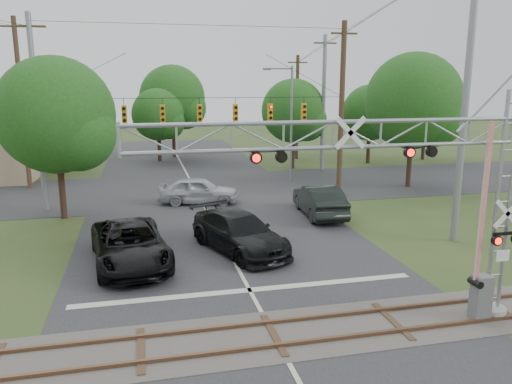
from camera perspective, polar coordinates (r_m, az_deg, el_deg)
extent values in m
plane|color=#2E431F|center=(14.34, 4.29, -19.85)|extent=(160.00, 160.00, 0.00)
cube|color=#28282A|center=(23.15, -3.15, -6.81)|extent=(14.00, 90.00, 0.02)
cube|color=#28282A|center=(36.53, -6.99, 0.35)|extent=(90.00, 12.00, 0.02)
cube|color=#48433E|center=(15.98, 2.07, -16.08)|extent=(90.00, 3.20, 0.05)
cube|color=brown|center=(15.34, 2.80, -17.10)|extent=(90.00, 0.12, 0.14)
cube|color=brown|center=(16.56, 1.39, -14.71)|extent=(90.00, 0.12, 0.14)
cylinder|color=gray|center=(18.88, 25.28, -12.20)|extent=(0.93, 0.93, 0.31)
cube|color=silver|center=(17.90, 26.37, -6.55)|extent=(0.46, 0.03, 0.36)
cube|color=slate|center=(18.13, 24.30, -11.00)|extent=(0.57, 0.46, 1.55)
cube|color=red|center=(17.02, 24.56, -1.34)|extent=(0.14, 0.09, 5.16)
cylinder|color=gray|center=(32.11, -23.72, 8.07)|extent=(0.32, 0.32, 11.50)
cylinder|color=#3E281C|center=(34.24, 9.73, 9.15)|extent=(0.36, 0.36, 11.50)
cylinder|color=black|center=(31.76, -6.51, 10.64)|extent=(19.00, 0.03, 0.03)
cube|color=orange|center=(31.74, -18.98, 8.33)|extent=(0.30, 0.30, 1.10)
cube|color=orange|center=(31.60, -14.81, 8.58)|extent=(0.30, 0.30, 1.10)
cube|color=orange|center=(31.62, -10.63, 8.78)|extent=(0.30, 0.30, 1.10)
cube|color=orange|center=(31.81, -6.46, 8.93)|extent=(0.30, 0.30, 1.10)
cube|color=orange|center=(32.15, -2.37, 9.04)|extent=(0.30, 0.30, 1.10)
cube|color=orange|center=(32.66, 1.63, 9.10)|extent=(0.30, 0.30, 1.10)
cube|color=orange|center=(33.31, 5.48, 9.12)|extent=(0.30, 0.30, 1.10)
imported|color=black|center=(21.97, -14.21, -5.84)|extent=(3.74, 6.72, 1.78)
imported|color=black|center=(22.97, -1.92, -4.66)|extent=(4.41, 6.57, 1.77)
imported|color=#AAADB2|center=(32.09, -6.58, 0.19)|extent=(5.33, 3.04, 1.71)
imported|color=black|center=(29.20, 7.26, -0.95)|extent=(2.30, 5.62, 1.81)
cylinder|color=gray|center=(38.90, 4.06, 7.69)|extent=(0.20, 0.20, 8.80)
cylinder|color=gray|center=(38.50, 2.72, 13.92)|extent=(1.96, 0.12, 0.12)
cube|color=slate|center=(38.24, 1.27, 13.86)|extent=(0.59, 0.24, 0.15)
cylinder|color=#3E281C|center=(39.58, -25.18, 9.00)|extent=(0.34, 0.34, 12.06)
cube|color=#3E281C|center=(39.72, -25.92, 16.67)|extent=(2.00, 0.12, 0.12)
cylinder|color=gray|center=(43.76, 7.71, 9.91)|extent=(0.34, 0.34, 11.49)
cube|color=#3E281C|center=(43.82, 7.91, 16.51)|extent=(2.00, 0.12, 0.12)
cylinder|color=gray|center=(25.37, 22.87, 10.12)|extent=(0.34, 0.34, 14.05)
cylinder|color=#3E281C|center=(50.39, 4.71, 9.56)|extent=(0.34, 0.34, 10.16)
cube|color=#3E281C|center=(50.35, 4.80, 14.54)|extent=(2.00, 0.12, 0.12)
cylinder|color=#342017|center=(47.10, -21.80, 4.92)|extent=(0.36, 0.36, 4.31)
sphere|color=#204B15|center=(46.80, -22.19, 9.67)|extent=(6.66, 6.66, 6.66)
cylinder|color=#342017|center=(30.22, -21.34, 1.01)|extent=(0.36, 0.36, 4.16)
sphere|color=#204B15|center=(29.75, -21.92, 8.15)|extent=(6.42, 6.42, 6.42)
cylinder|color=#342017|center=(49.58, -11.00, 5.30)|extent=(0.36, 0.36, 3.23)
sphere|color=#204B15|center=(49.30, -11.14, 8.69)|extent=(5.00, 5.00, 5.00)
cylinder|color=#342017|center=(52.20, -9.38, 6.29)|extent=(0.36, 0.36, 4.28)
sphere|color=#204B15|center=(51.93, -9.53, 10.56)|extent=(6.61, 6.61, 6.61)
cylinder|color=#342017|center=(44.95, 4.22, 5.03)|extent=(0.36, 0.36, 3.63)
sphere|color=#204B15|center=(44.64, 4.29, 9.24)|extent=(5.62, 5.62, 5.62)
cylinder|color=#342017|center=(38.39, 17.15, 3.84)|extent=(0.36, 0.36, 4.46)
sphere|color=#204B15|center=(38.02, 17.55, 9.89)|extent=(6.90, 6.90, 6.90)
cylinder|color=#342017|center=(48.90, 12.73, 5.22)|extent=(0.36, 0.36, 3.39)
sphere|color=#204B15|center=(48.62, 12.91, 8.82)|extent=(5.24, 5.24, 5.24)
cylinder|color=#342017|center=(52.65, 18.64, 5.83)|extent=(0.36, 0.36, 4.23)
sphere|color=#204B15|center=(52.39, 18.94, 10.01)|extent=(6.54, 6.54, 6.54)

